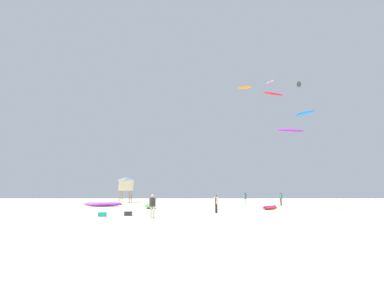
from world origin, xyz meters
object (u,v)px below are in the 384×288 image
kite_grounded_near (103,204)px  kite_grounded_far (270,208)px  lifeguard_tower (126,184)px  kite_aloft_2 (304,113)px  kite_grounded_mid (150,206)px  kite_aloft_3 (299,84)px  kite_aloft_1 (273,94)px  person_midground (216,202)px  kite_aloft_5 (290,130)px  kite_aloft_0 (245,87)px  gear_bag (102,214)px  person_left (281,197)px  person_right (245,198)px  cooler_box (128,214)px  person_foreground (152,204)px  kite_aloft_4 (270,82)px

kite_grounded_near → kite_grounded_far: kite_grounded_near is taller
lifeguard_tower → kite_aloft_2: (29.03, -2.69, 11.21)m
kite_grounded_near → kite_grounded_mid: (6.22, -3.67, -0.04)m
lifeguard_tower → kite_aloft_3: (31.18, 4.41, 18.85)m
kite_aloft_1 → kite_grounded_near: bearing=172.5°
person_midground → kite_aloft_1: (7.72, 8.16, 12.47)m
kite_grounded_mid → kite_aloft_5: kite_aloft_5 is taller
kite_aloft_5 → kite_aloft_0: bearing=109.0°
gear_bag → kite_aloft_0: kite_aloft_0 is taller
person_midground → gear_bag: bearing=-132.2°
person_midground → kite_aloft_0: kite_aloft_0 is taller
person_left → kite_grounded_near: 22.27m
person_right → kite_aloft_1: 14.00m
cooler_box → gear_bag: size_ratio=1.00×
kite_aloft_0 → kite_aloft_1: (0.47, -14.94, -6.29)m
cooler_box → kite_aloft_1: bearing=36.4°
person_foreground → person_midground: size_ratio=1.03×
kite_aloft_3 → person_right: bearing=-135.0°
person_midground → kite_aloft_2: bearing=78.0°
kite_grounded_mid → person_left: bearing=18.6°
gear_bag → kite_aloft_1: size_ratio=0.19×
kite_aloft_0 → kite_aloft_5: bearing=-71.0°
person_right → kite_grounded_mid: (-11.71, -6.95, -0.75)m
lifeguard_tower → cooler_box: size_ratio=7.41×
kite_grounded_mid → cooler_box: kite_grounded_mid is taller
kite_aloft_3 → kite_aloft_0: bearing=-158.9°
kite_aloft_4 → person_foreground: bearing=-117.8°
kite_grounded_near → kite_grounded_far: bearing=-16.9°
gear_bag → kite_aloft_2: size_ratio=0.16×
person_foreground → kite_aloft_2: bearing=139.1°
person_right → kite_aloft_1: size_ratio=0.57×
person_midground → kite_grounded_far: 7.92m
kite_grounded_near → gear_bag: kite_grounded_near is taller
person_foreground → cooler_box: size_ratio=2.89×
cooler_box → gear_bag: bearing=-157.6°
gear_bag → kite_aloft_0: 36.52m
person_right → cooler_box: size_ratio=3.02×
lifeguard_tower → cooler_box: 26.43m
kite_grounded_far → cooler_box: bearing=-148.8°
kite_grounded_near → gear_bag: size_ratio=8.58×
person_right → gear_bag: size_ratio=3.02×
lifeguard_tower → kite_aloft_0: size_ratio=1.76×
kite_grounded_mid → lifeguard_tower: lifeguard_tower is taller
person_midground → kite_aloft_3: 39.12m
person_right → lifeguard_tower: size_ratio=0.41×
gear_bag → kite_grounded_far: bearing=30.2°
person_midground → kite_aloft_3: kite_aloft_3 is taller
person_midground → cooler_box: bearing=-132.6°
kite_grounded_mid → kite_aloft_2: (22.85, 13.12, 14.03)m
kite_aloft_2 → kite_grounded_mid: bearing=-150.1°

